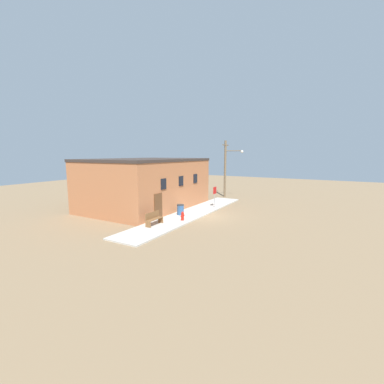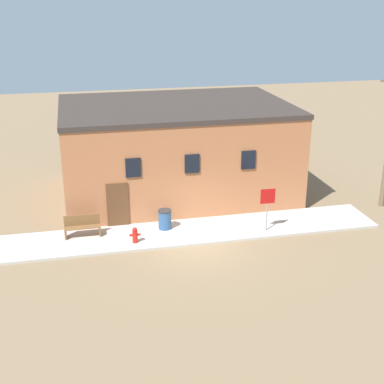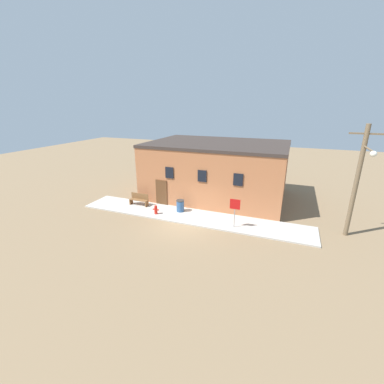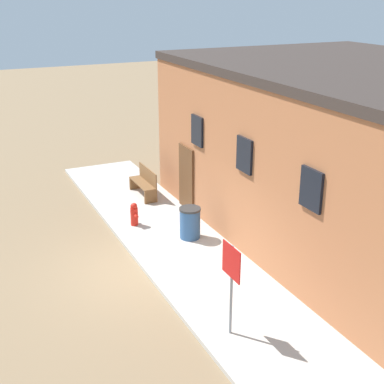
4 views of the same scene
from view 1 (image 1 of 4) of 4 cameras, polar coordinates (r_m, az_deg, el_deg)
The scene contains 8 objects.
ground_plane at distance 22.54m, azimuth 2.88°, elevation -5.33°, with size 80.00×80.00×0.00m, color #846B4C.
sidewalk at distance 23.16m, azimuth -0.16°, elevation -4.81°, with size 17.66×2.74×0.11m.
brick_building at distance 26.15m, azimuth -10.09°, elevation 1.93°, with size 11.90×8.25×4.91m.
fire_hydrant at distance 20.58m, azimuth -2.11°, elevation -5.34°, with size 0.49×0.23×0.71m.
stop_sign at distance 25.60m, azimuth 5.07°, elevation -0.21°, with size 0.69×0.06×2.02m.
bench at distance 19.44m, azimuth -8.51°, elevation -5.90°, with size 1.59×0.44×0.97m.
trash_bin at distance 22.41m, azimuth -2.58°, elevation -3.91°, with size 0.62×0.62×0.92m.
utility_pole at distance 32.38m, azimuth 7.63°, elevation 5.59°, with size 1.80×2.43×7.01m.
Camera 1 is at (-19.59, -9.77, 5.36)m, focal length 24.00 mm.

